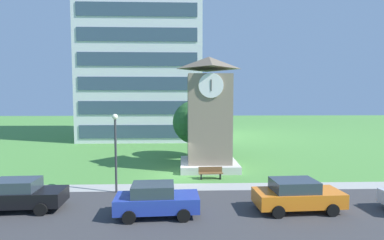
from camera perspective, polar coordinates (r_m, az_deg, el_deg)
ground_plane at (r=23.14m, az=-3.28°, el=-10.83°), size 160.00×160.00×0.00m
street_asphalt at (r=16.06m, az=-3.99°, el=-17.75°), size 120.00×7.20×0.01m
kerb_strip at (r=20.21m, az=-3.51°, el=-13.08°), size 120.00×1.60×0.01m
office_building at (r=47.70m, az=-9.24°, el=14.31°), size 17.13×15.96×28.80m
clock_tower at (r=24.82m, az=3.34°, el=0.14°), size 4.84×4.84×9.56m
park_bench at (r=22.08m, az=3.69°, el=-10.34°), size 1.82×0.55×0.88m
street_lamp at (r=19.04m, az=-14.86°, el=-4.42°), size 0.36×0.36×5.05m
tree_by_building at (r=29.71m, az=0.46°, el=-0.45°), size 4.45×4.45×5.82m
parked_car_black at (r=18.54m, az=-30.92°, el=-12.51°), size 4.63×2.10×1.69m
parked_car_blue at (r=15.42m, az=-7.08°, el=-15.33°), size 4.32×2.07×1.69m
parked_car_orange at (r=16.96m, az=20.00°, el=-13.71°), size 4.68×2.19×1.69m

